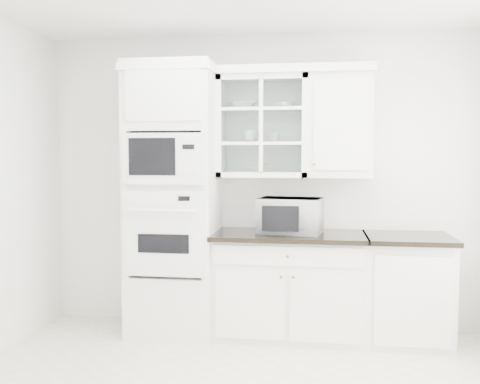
# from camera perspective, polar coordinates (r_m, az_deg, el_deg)

# --- Properties ---
(room_shell) EXTENTS (4.00, 3.50, 2.70)m
(room_shell) POSITION_cam_1_polar(r_m,az_deg,el_deg) (3.67, 0.14, 6.81)
(room_shell) COLOR white
(room_shell) RESTS_ON ground
(oven_column) EXTENTS (0.76, 0.68, 2.40)m
(oven_column) POSITION_cam_1_polar(r_m,az_deg,el_deg) (4.80, -7.05, -0.82)
(oven_column) COLOR white
(oven_column) RESTS_ON ground
(base_cabinet_run) EXTENTS (1.32, 0.67, 0.92)m
(base_cabinet_run) POSITION_cam_1_polar(r_m,az_deg,el_deg) (4.79, 5.27, -9.77)
(base_cabinet_run) COLOR white
(base_cabinet_run) RESTS_ON ground
(extra_base_cabinet) EXTENTS (0.72, 0.67, 0.92)m
(extra_base_cabinet) POSITION_cam_1_polar(r_m,az_deg,el_deg) (4.84, 17.35, -9.77)
(extra_base_cabinet) COLOR white
(extra_base_cabinet) RESTS_ON ground
(upper_cabinet_glass) EXTENTS (0.80, 0.33, 0.90)m
(upper_cabinet_glass) POSITION_cam_1_polar(r_m,az_deg,el_deg) (4.82, 2.47, 6.96)
(upper_cabinet_glass) COLOR white
(upper_cabinet_glass) RESTS_ON room_shell
(upper_cabinet_solid) EXTENTS (0.55, 0.33, 0.90)m
(upper_cabinet_solid) POSITION_cam_1_polar(r_m,az_deg,el_deg) (4.79, 10.59, 6.91)
(upper_cabinet_solid) COLOR white
(upper_cabinet_solid) RESTS_ON room_shell
(crown_molding) EXTENTS (2.14, 0.38, 0.07)m
(crown_molding) POSITION_cam_1_polar(r_m,az_deg,el_deg) (4.85, 1.20, 12.70)
(crown_molding) COLOR white
(crown_molding) RESTS_ON room_shell
(countertop_microwave) EXTENTS (0.59, 0.52, 0.31)m
(countertop_microwave) POSITION_cam_1_polar(r_m,az_deg,el_deg) (4.67, 5.42, -2.50)
(countertop_microwave) COLOR white
(countertop_microwave) RESTS_ON base_cabinet_run
(bowl_a) EXTENTS (0.29, 0.29, 0.06)m
(bowl_a) POSITION_cam_1_polar(r_m,az_deg,el_deg) (4.84, 0.24, 9.20)
(bowl_a) COLOR white
(bowl_a) RESTS_ON upper_cabinet_glass
(bowl_b) EXTENTS (0.18, 0.18, 0.05)m
(bowl_b) POSITION_cam_1_polar(r_m,az_deg,el_deg) (4.82, 4.81, 9.18)
(bowl_b) COLOR white
(bowl_b) RESTS_ON upper_cabinet_glass
(cup_a) EXTENTS (0.14, 0.14, 0.11)m
(cup_a) POSITION_cam_1_polar(r_m,az_deg,el_deg) (4.81, 1.15, 5.94)
(cup_a) COLOR white
(cup_a) RESTS_ON upper_cabinet_glass
(cup_b) EXTENTS (0.10, 0.10, 0.09)m
(cup_b) POSITION_cam_1_polar(r_m,az_deg,el_deg) (4.79, 3.60, 5.81)
(cup_b) COLOR white
(cup_b) RESTS_ON upper_cabinet_glass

